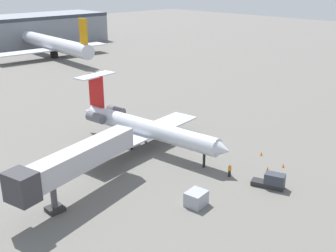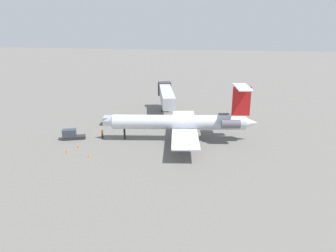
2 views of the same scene
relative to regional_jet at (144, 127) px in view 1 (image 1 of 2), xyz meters
name	(u,v)px [view 1 (image 1 of 2)]	position (x,y,z in m)	size (l,w,h in m)	color
ground_plane	(162,155)	(0.14, -3.78, -3.48)	(400.00, 400.00, 0.10)	#66635E
regional_jet	(144,127)	(0.00, 0.00, 0.00)	(22.36, 28.07, 9.90)	silver
jet_bridge	(70,164)	(-16.19, -6.01, 1.27)	(18.15, 6.93, 6.39)	#ADADB2
ground_crew_marshaller	(230,171)	(1.70, -15.00, -2.58)	(0.42, 0.48, 1.69)	black
baggage_tug_lead	(272,181)	(3.09, -20.43, -2.60)	(2.68, 4.24, 1.90)	#262628
cargo_container_uld	(196,198)	(-6.70, -16.75, -2.58)	(2.60, 2.30, 1.70)	#999EA8
traffic_cone_near	(268,168)	(6.87, -17.43, -3.16)	(0.36, 0.36, 0.55)	orange
traffic_cone_mid	(261,154)	(10.40, -14.07, -3.16)	(0.36, 0.36, 0.55)	orange
traffic_cone_far	(283,165)	(9.16, -18.42, -3.16)	(0.36, 0.36, 0.55)	orange
parked_airliner_west_mid	(53,44)	(27.56, 74.94, 0.99)	(36.38, 43.14, 13.66)	silver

